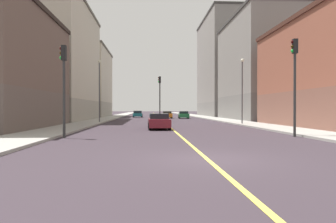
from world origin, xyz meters
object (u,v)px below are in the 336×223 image
traffic_light_right_near (64,78)px  car_teal (138,114)px  traffic_light_median_far (160,92)px  car_orange (167,115)px  building_right_midblock (60,63)px  building_left_far (222,67)px  street_lamp_left_near (242,84)px  car_maroon (159,121)px  building_right_distant (88,83)px  traffic_light_left_near (295,74)px  car_green (184,115)px  street_lamp_right_near (99,85)px  building_left_mid (258,69)px  building_left_near (332,73)px

traffic_light_right_near → car_teal: size_ratio=1.38×
traffic_light_median_far → car_teal: bearing=99.8°
car_orange → car_teal: car_teal is taller
building_right_midblock → traffic_light_right_near: building_right_midblock is taller
building_right_midblock → traffic_light_median_far: (14.64, -4.40, -4.51)m
building_left_far → street_lamp_left_near: size_ratio=3.29×
building_left_far → traffic_light_right_near: building_left_far is taller
street_lamp_left_near → car_teal: 33.97m
street_lamp_left_near → car_maroon: size_ratio=1.52×
traffic_light_median_far → car_maroon: (-0.65, -16.44, -3.31)m
building_right_distant → street_lamp_left_near: 42.95m
building_left_far → traffic_light_left_near: size_ratio=3.78×
car_green → building_right_midblock: bearing=-155.6°
street_lamp_left_near → street_lamp_right_near: (-16.12, 5.73, 0.31)m
building_left_mid → street_lamp_left_near: bearing=-114.5°
traffic_light_right_near → car_teal: (2.84, 46.02, -2.96)m
building_left_near → car_orange: 32.88m
traffic_light_median_far → car_orange: traffic_light_median_far is taller
street_lamp_left_near → building_right_midblock: bearing=148.3°
traffic_light_right_near → traffic_light_median_far: traffic_light_median_far is taller
building_right_distant → street_lamp_right_near: 31.23m
building_left_near → building_right_distant: bearing=126.4°
street_lamp_left_near → car_maroon: bearing=-144.6°
building_left_far → car_orange: 23.09m
building_right_distant → traffic_light_right_near: building_right_distant is taller
building_right_midblock → street_lamp_left_near: 27.56m
building_left_near → building_left_far: (0.00, 44.56, 6.36)m
traffic_light_median_far → traffic_light_right_near: bearing=-105.0°
building_right_midblock → car_green: (19.38, 8.81, -7.84)m
street_lamp_left_near → car_orange: bearing=105.3°
traffic_light_left_near → car_orange: (-5.70, 39.11, -3.31)m
building_right_distant → traffic_light_left_near: (22.18, -50.61, -3.39)m
building_left_near → building_right_distant: 51.03m
street_lamp_right_near → car_orange: bearing=63.4°
street_lamp_right_near → car_maroon: size_ratio=1.64×
building_left_far → traffic_light_right_near: (-22.22, -54.15, -7.82)m
building_right_midblock → traffic_light_median_far: 15.94m
building_right_midblock → traffic_light_left_near: size_ratio=3.58×
building_left_far → traffic_light_median_far: size_ratio=3.73×
car_green → street_lamp_right_near: bearing=-125.3°
car_teal → building_left_mid: bearing=-39.4°
car_green → car_teal: bearing=135.5°
building_left_far → car_green: building_left_far is taller
building_left_far → street_lamp_right_near: building_left_far is taller
traffic_light_median_far → street_lamp_left_near: street_lamp_left_near is taller
car_maroon → car_orange: bearing=85.4°
building_left_near → building_right_midblock: bearing=147.5°
street_lamp_right_near → car_teal: (3.82, 25.72, -4.07)m
building_right_distant → street_lamp_left_near: bearing=-57.2°
building_left_near → traffic_light_median_far: 21.62m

